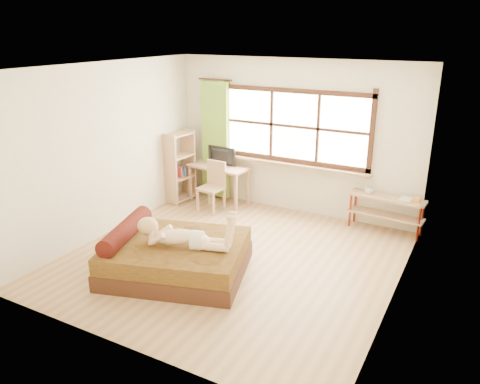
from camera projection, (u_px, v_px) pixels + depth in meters
The scene contains 18 objects.
floor at pixel (232, 259), 6.78m from camera, with size 4.50×4.50×0.00m, color #9E754C.
ceiling at pixel (231, 67), 5.88m from camera, with size 4.50×4.50×0.00m, color white.
wall_back at pixel (294, 138), 8.20m from camera, with size 4.50×4.50×0.00m, color silver.
wall_front at pixel (116, 230), 4.46m from camera, with size 4.50×4.50×0.00m, color silver.
wall_left at pixel (107, 150), 7.34m from camera, with size 4.50×4.50×0.00m, color silver.
wall_right at pixel (403, 197), 5.32m from camera, with size 4.50×4.50×0.00m, color silver.
window at pixel (294, 129), 8.12m from camera, with size 2.80×0.16×1.46m.
curtain at pixel (215, 140), 8.86m from camera, with size 0.55×0.10×2.20m, color olive.
bed at pixel (173, 256), 6.34m from camera, with size 2.17×1.93×0.69m.
woman at pixel (182, 227), 6.06m from camera, with size 1.28×0.36×0.55m, color beige, non-canonical shape.
kitten at pixel (138, 222), 6.63m from camera, with size 0.27×0.11×0.22m, color black, non-canonical shape.
desk at pixel (219, 171), 8.81m from camera, with size 1.19×0.62×0.72m.
monitor at pixel (220, 156), 8.76m from camera, with size 0.60×0.08×0.35m, color black.
chair at pixel (213, 183), 8.50m from camera, with size 0.43×0.43×0.90m.
pipe_shelf at pixel (387, 206), 7.57m from camera, with size 1.22×0.38×0.68m.
cup at pixel (369, 191), 7.64m from camera, with size 0.13×0.13×0.10m, color gray.
book at pixel (400, 198), 7.43m from camera, with size 0.18×0.25×0.02m, color gray.
bookshelf at pixel (180, 166), 8.87m from camera, with size 0.38×0.61×1.34m.
Camera 1 is at (2.99, -5.28, 3.17)m, focal length 35.00 mm.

